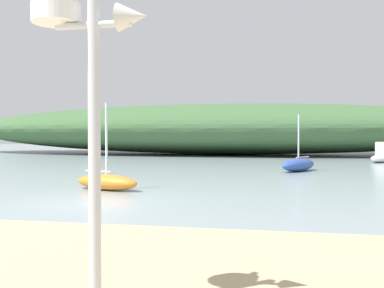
# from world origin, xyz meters

# --- Properties ---
(ground_plane) EXTENTS (120.00, 120.00, 0.00)m
(ground_plane) POSITION_xyz_m (0.00, 0.00, 0.00)
(ground_plane) COLOR gray
(distant_hill) EXTENTS (51.87, 14.40, 4.70)m
(distant_hill) POSITION_xyz_m (0.34, 29.48, 2.35)
(distant_hill) COLOR #3D6038
(distant_hill) RESTS_ON ground
(mast_structure) EXTENTS (1.15, 0.48, 3.21)m
(mast_structure) POSITION_xyz_m (3.10, -7.36, 2.82)
(mast_structure) COLOR silver
(mast_structure) RESTS_ON beach_sand
(motorboat_near_shore) EXTENTS (2.39, 2.74, 1.35)m
(motorboat_near_shore) POSITION_xyz_m (12.15, 19.47, 0.47)
(motorboat_near_shore) COLOR white
(motorboat_near_shore) RESTS_ON ground
(sailboat_outer_mooring) EXTENTS (2.27, 2.92, 2.89)m
(sailboat_outer_mooring) POSITION_xyz_m (6.23, 11.40, 0.34)
(sailboat_outer_mooring) COLOR #2D4C9E
(sailboat_outer_mooring) RESTS_ON ground
(sailboat_far_right) EXTENTS (2.61, 1.48, 2.98)m
(sailboat_far_right) POSITION_xyz_m (-0.60, 2.65, 0.29)
(sailboat_far_right) COLOR orange
(sailboat_far_right) RESTS_ON ground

